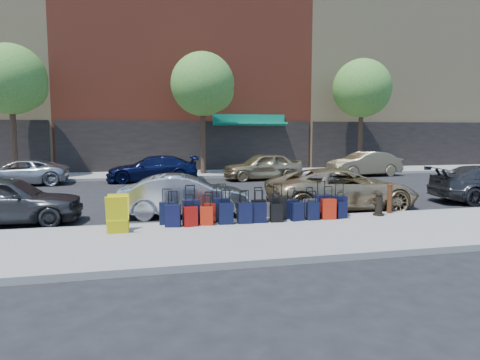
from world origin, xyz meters
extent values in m
plane|color=black|center=(0.00, 0.00, 0.00)|extent=(120.00, 120.00, 0.00)
cube|color=gray|center=(0.00, -6.50, 0.07)|extent=(60.00, 4.00, 0.15)
cube|color=gray|center=(0.00, 10.00, 0.07)|extent=(60.00, 4.00, 0.15)
cube|color=gray|center=(0.00, -4.48, 0.07)|extent=(60.00, 0.08, 0.15)
cube|color=gray|center=(0.00, 7.98, 0.07)|extent=(60.00, 0.08, 0.15)
cube|color=maroon|center=(0.00, 18.00, 10.00)|extent=(17.00, 12.00, 20.00)
cube|color=black|center=(0.00, 11.95, 1.70)|extent=(16.66, 0.15, 3.40)
cube|color=#0C6F53|center=(4.00, 11.60, 3.20)|extent=(5.00, 0.91, 0.27)
cube|color=#0C6F53|center=(4.00, 11.90, 3.55)|extent=(5.00, 0.10, 0.60)
cube|color=tan|center=(16.00, 18.00, 9.00)|extent=(15.00, 12.00, 18.00)
cube|color=black|center=(16.00, 11.95, 1.70)|extent=(14.70, 0.15, 3.40)
cylinder|color=black|center=(-10.00, 9.50, 2.55)|extent=(0.30, 0.30, 4.80)
sphere|color=#3C7326|center=(-10.00, 9.50, 5.52)|extent=(3.80, 3.80, 3.80)
sphere|color=#3C7326|center=(-9.40, 9.50, 5.14)|extent=(2.58, 2.58, 2.58)
cylinder|color=black|center=(0.50, 9.50, 2.55)|extent=(0.30, 0.30, 4.80)
sphere|color=#3C7326|center=(0.50, 9.50, 5.52)|extent=(3.80, 3.80, 3.80)
sphere|color=#3C7326|center=(1.10, 9.50, 5.14)|extent=(2.58, 2.58, 2.58)
cylinder|color=black|center=(11.00, 9.50, 2.55)|extent=(0.30, 0.30, 4.80)
sphere|color=#3C7326|center=(11.00, 9.50, 5.52)|extent=(3.80, 3.80, 3.80)
sphere|color=#3C7326|center=(11.60, 9.50, 5.14)|extent=(2.58, 2.58, 2.58)
cube|color=black|center=(-2.57, -4.75, 0.45)|extent=(0.43, 0.27, 0.61)
cylinder|color=black|center=(-2.57, -4.75, 1.11)|extent=(0.23, 0.06, 0.03)
cube|color=black|center=(-1.93, -4.85, 0.48)|extent=(0.47, 0.28, 0.67)
cylinder|color=black|center=(-1.93, -4.85, 1.21)|extent=(0.25, 0.05, 0.03)
cube|color=#971309|center=(-1.43, -4.80, 0.42)|extent=(0.38, 0.23, 0.54)
cylinder|color=black|center=(-1.43, -4.80, 1.00)|extent=(0.20, 0.05, 0.03)
cube|color=black|center=(-1.07, -4.77, 0.48)|extent=(0.47, 0.30, 0.67)
cylinder|color=black|center=(-1.07, -4.77, 1.21)|extent=(0.25, 0.06, 0.03)
cube|color=black|center=(-0.44, -4.80, 0.42)|extent=(0.37, 0.23, 0.53)
cylinder|color=black|center=(-0.44, -4.80, 0.99)|extent=(0.20, 0.05, 0.03)
cube|color=black|center=(0.00, -4.83, 0.45)|extent=(0.40, 0.22, 0.59)
cylinder|color=black|center=(0.00, -4.83, 1.09)|extent=(0.22, 0.03, 0.03)
cube|color=black|center=(0.58, -4.83, 0.47)|extent=(0.45, 0.27, 0.65)
cylinder|color=black|center=(0.58, -4.83, 1.17)|extent=(0.24, 0.05, 0.03)
cube|color=black|center=(0.99, -4.83, 0.43)|extent=(0.39, 0.23, 0.56)
cylinder|color=black|center=(0.99, -4.83, 1.04)|extent=(0.21, 0.05, 0.03)
cube|color=#404146|center=(1.57, -4.83, 0.43)|extent=(0.41, 0.28, 0.56)
cylinder|color=black|center=(1.57, -4.83, 1.04)|extent=(0.21, 0.07, 0.03)
cube|color=black|center=(1.96, -4.80, 0.48)|extent=(0.48, 0.32, 0.67)
cylinder|color=black|center=(1.96, -4.80, 1.21)|extent=(0.25, 0.07, 0.03)
cube|color=black|center=(2.54, -4.76, 0.45)|extent=(0.44, 0.29, 0.61)
cylinder|color=black|center=(2.54, -4.76, 1.12)|extent=(0.23, 0.07, 0.03)
cube|color=black|center=(-2.44, -5.09, 0.45)|extent=(0.44, 0.31, 0.59)
cylinder|color=black|center=(-2.44, -5.09, 1.10)|extent=(0.23, 0.07, 0.03)
cube|color=maroon|center=(-1.98, -5.15, 0.42)|extent=(0.39, 0.27, 0.53)
cylinder|color=black|center=(-1.98, -5.15, 0.99)|extent=(0.20, 0.07, 0.03)
cube|color=#B5200B|center=(-1.54, -5.10, 0.41)|extent=(0.38, 0.26, 0.51)
cylinder|color=black|center=(-1.54, -5.10, 0.96)|extent=(0.20, 0.06, 0.03)
cube|color=black|center=(-1.00, -5.09, 0.44)|extent=(0.40, 0.25, 0.58)
cylinder|color=black|center=(-1.00, -5.09, 1.07)|extent=(0.22, 0.05, 0.03)
cube|color=black|center=(-0.47, -5.12, 0.43)|extent=(0.40, 0.25, 0.57)
cylinder|color=black|center=(-0.47, -5.12, 1.06)|extent=(0.22, 0.04, 0.03)
cube|color=black|center=(-0.06, -5.10, 0.43)|extent=(0.40, 0.26, 0.56)
cylinder|color=black|center=(-0.06, -5.10, 1.04)|extent=(0.22, 0.06, 0.03)
cube|color=black|center=(0.43, -5.14, 0.40)|extent=(0.36, 0.23, 0.51)
cylinder|color=black|center=(0.43, -5.14, 0.96)|extent=(0.20, 0.05, 0.03)
cube|color=black|center=(1.05, -5.11, 0.41)|extent=(0.39, 0.27, 0.52)
cylinder|color=black|center=(1.05, -5.11, 0.98)|extent=(0.20, 0.07, 0.03)
cube|color=black|center=(1.53, -5.11, 0.41)|extent=(0.36, 0.22, 0.51)
cylinder|color=black|center=(1.53, -5.11, 0.97)|extent=(0.20, 0.04, 0.03)
cube|color=#AF1E0B|center=(2.01, -5.11, 0.45)|extent=(0.42, 0.27, 0.59)
cylinder|color=black|center=(2.01, -5.11, 1.09)|extent=(0.23, 0.05, 0.03)
cube|color=black|center=(2.43, -5.08, 0.39)|extent=(0.35, 0.23, 0.48)
cylinder|color=black|center=(2.43, -5.08, 0.91)|extent=(0.18, 0.06, 0.03)
cylinder|color=black|center=(3.73, -4.93, 0.18)|extent=(0.33, 0.33, 0.06)
cylinder|color=black|center=(3.73, -4.93, 0.46)|extent=(0.22, 0.22, 0.52)
sphere|color=black|center=(3.73, -4.93, 0.79)|extent=(0.20, 0.20, 0.20)
cylinder|color=black|center=(3.73, -4.93, 0.52)|extent=(0.37, 0.11, 0.09)
cylinder|color=#38190C|center=(4.25, -4.68, 0.59)|extent=(0.15, 0.15, 0.88)
cylinder|color=#38190C|center=(4.25, -4.68, 1.03)|extent=(0.17, 0.17, 0.04)
cube|color=yellow|center=(-3.84, -5.63, 0.63)|extent=(0.54, 0.26, 0.94)
cube|color=yellow|center=(-3.82, -5.29, 0.63)|extent=(0.54, 0.26, 0.94)
cube|color=yellow|center=(-3.83, -5.46, 0.48)|extent=(0.54, 0.37, 0.02)
imported|color=#333335|center=(-7.03, -3.04, 0.71)|extent=(4.24, 1.88, 1.42)
imported|color=silver|center=(-1.90, -2.97, 0.66)|extent=(4.13, 1.78, 1.32)
imported|color=tan|center=(3.48, -3.00, 0.72)|extent=(5.26, 2.63, 1.43)
imported|color=#B4B6BB|center=(-9.18, 6.94, 0.64)|extent=(4.68, 2.26, 1.29)
imported|color=#0B1234|center=(-2.61, 6.94, 0.70)|extent=(4.88, 2.09, 1.40)
imported|color=tan|center=(3.41, 6.52, 0.76)|extent=(4.58, 2.16, 1.51)
imported|color=#8E7D57|center=(9.95, 7.02, 0.75)|extent=(4.70, 2.12, 1.50)
camera|label=1|loc=(-3.24, -16.36, 2.65)|focal=32.00mm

